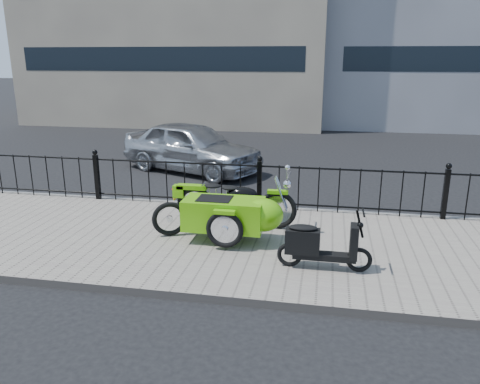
% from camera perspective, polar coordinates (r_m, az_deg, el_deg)
% --- Properties ---
extents(ground, '(120.00, 120.00, 0.00)m').
position_cam_1_polar(ground, '(8.30, 1.02, -5.48)').
color(ground, black).
rests_on(ground, ground).
extents(sidewalk, '(30.00, 3.80, 0.12)m').
position_cam_1_polar(sidewalk, '(7.82, 0.40, -6.39)').
color(sidewalk, gray).
rests_on(sidewalk, ground).
extents(curb, '(30.00, 0.10, 0.12)m').
position_cam_1_polar(curb, '(9.62, 2.47, -2.05)').
color(curb, gray).
rests_on(curb, ground).
extents(iron_fence, '(14.11, 0.11, 1.08)m').
position_cam_1_polar(iron_fence, '(9.34, 2.39, 0.77)').
color(iron_fence, black).
rests_on(iron_fence, sidewalk).
extents(motorcycle_sidecar, '(2.28, 1.48, 0.98)m').
position_cam_1_polar(motorcycle_sidecar, '(7.75, -0.49, -2.40)').
color(motorcycle_sidecar, black).
rests_on(motorcycle_sidecar, sidewalk).
extents(scooter, '(1.35, 0.39, 0.91)m').
position_cam_1_polar(scooter, '(6.79, 9.47, -6.43)').
color(scooter, black).
rests_on(scooter, sidewalk).
extents(spare_tire, '(0.58, 0.32, 0.60)m').
position_cam_1_polar(spare_tire, '(8.02, -8.57, -3.26)').
color(spare_tire, black).
rests_on(spare_tire, sidewalk).
extents(sedan_car, '(4.37, 3.07, 1.38)m').
position_cam_1_polar(sedan_car, '(12.99, -5.95, 5.51)').
color(sedan_car, '#ABAEB2').
rests_on(sedan_car, ground).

